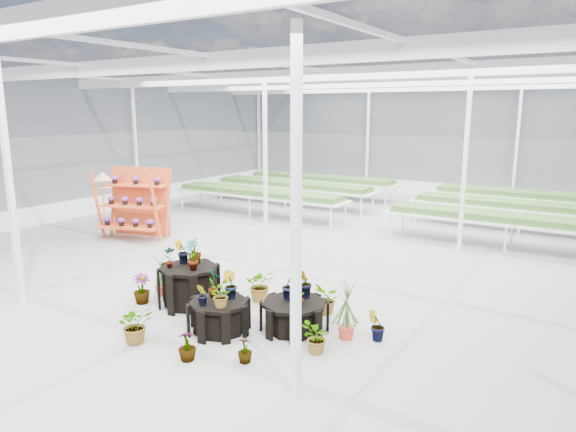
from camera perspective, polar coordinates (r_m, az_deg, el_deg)
The scene contains 10 objects.
ground_plane at distance 11.42m, azimuth -1.54°, elevation -6.32°, with size 24.00×24.00×0.00m, color gray.
greenhouse_shell at distance 10.93m, azimuth -1.60°, elevation 4.97°, with size 18.00×24.00×4.50m, color white, non-canonical shape.
steel_frame at distance 10.93m, azimuth -1.60°, elevation 4.97°, with size 18.00×24.00×4.50m, color silver, non-canonical shape.
nursery_benches at distance 17.58m, azimuth 11.62°, elevation 1.28°, with size 16.00×7.00×0.84m, color silver, non-canonical shape.
plinth_tall at distance 9.65m, azimuth -10.92°, elevation -7.64°, with size 1.09×1.09×0.74m, color black.
plinth_mid at distance 8.52m, azimuth -7.68°, elevation -10.99°, with size 0.99×0.99×0.52m, color black.
plinth_low at distance 8.50m, azimuth 0.70°, elevation -11.04°, with size 1.09×1.09×0.49m, color black.
shelf_rack at distance 14.85m, azimuth -16.82°, elevation 1.31°, with size 1.85×0.98×1.96m, color #C4451E, non-canonical shape.
bird_table at distance 16.34m, azimuth -19.77°, elevation 1.65°, with size 0.42×0.42×1.75m, color tan, non-canonical shape.
nursery_plants at distance 9.00m, azimuth -5.97°, elevation -8.38°, with size 4.71×3.25×1.34m.
Camera 1 is at (6.06, -9.01, 3.54)m, focal length 32.00 mm.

